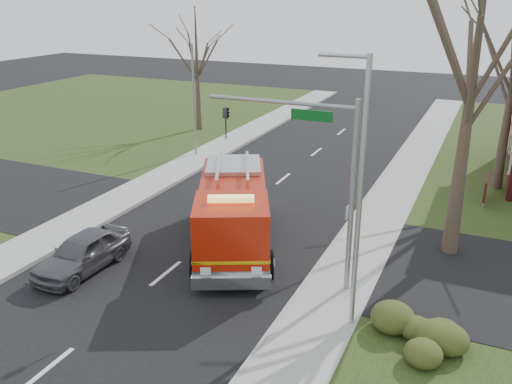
% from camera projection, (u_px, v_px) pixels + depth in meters
% --- Properties ---
extents(ground, '(120.00, 120.00, 0.00)m').
position_uv_depth(ground, '(166.00, 274.00, 20.26)').
color(ground, black).
rests_on(ground, ground).
extents(sidewalk_right, '(2.40, 80.00, 0.15)m').
position_uv_depth(sidewalk_right, '(325.00, 309.00, 17.85)').
color(sidewalk_right, gray).
rests_on(sidewalk_right, ground).
extents(sidewalk_left, '(2.40, 80.00, 0.15)m').
position_uv_depth(sidewalk_left, '(40.00, 242.00, 22.61)').
color(sidewalk_left, gray).
rests_on(sidewalk_left, ground).
extents(health_center_sign, '(0.12, 2.00, 1.40)m').
position_uv_depth(health_center_sign, '(486.00, 187.00, 26.63)').
color(health_center_sign, '#430F15').
rests_on(health_center_sign, ground).
extents(hedge_corner, '(2.80, 2.00, 0.90)m').
position_uv_depth(hedge_corner, '(408.00, 333.00, 15.75)').
color(hedge_corner, '#353C16').
rests_on(hedge_corner, lawn_right).
extents(bare_tree_near, '(6.00, 6.00, 12.00)m').
position_uv_depth(bare_tree_near, '(474.00, 67.00, 19.18)').
color(bare_tree_near, '#352B1F').
rests_on(bare_tree_near, ground).
extents(bare_tree_left, '(4.50, 4.50, 9.00)m').
position_uv_depth(bare_tree_left, '(197.00, 56.00, 39.29)').
color(bare_tree_left, '#352B1F').
rests_on(bare_tree_left, ground).
extents(traffic_signal_mast, '(5.29, 0.18, 6.80)m').
position_uv_depth(traffic_signal_mast, '(316.00, 159.00, 17.91)').
color(traffic_signal_mast, gray).
rests_on(traffic_signal_mast, ground).
extents(streetlight_pole, '(1.48, 0.16, 8.40)m').
position_uv_depth(streetlight_pole, '(358.00, 191.00, 15.51)').
color(streetlight_pole, '#B7BABF').
rests_on(streetlight_pole, ground).
extents(utility_pole_far, '(0.14, 0.14, 7.00)m').
position_uv_depth(utility_pole_far, '(194.00, 102.00, 33.64)').
color(utility_pole_far, gray).
rests_on(utility_pole_far, ground).
extents(fire_engine, '(5.83, 8.32, 3.20)m').
position_uv_depth(fire_engine, '(233.00, 215.00, 21.85)').
color(fire_engine, '#AE1A08').
rests_on(fire_engine, ground).
extents(parked_car_maroon, '(1.79, 4.24, 1.43)m').
position_uv_depth(parked_car_maroon, '(82.00, 253.00, 20.31)').
color(parked_car_maroon, '#4D4F54').
rests_on(parked_car_maroon, ground).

